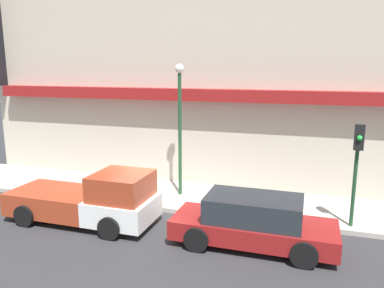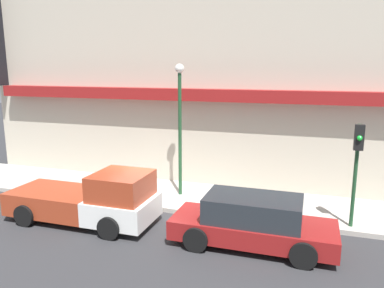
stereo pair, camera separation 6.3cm
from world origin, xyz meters
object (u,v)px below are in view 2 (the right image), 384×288
pickup_truck (91,200)px  traffic_light (357,157)px  street_lamp (180,114)px  fire_hydrant (250,202)px  parked_car (253,222)px

pickup_truck → traffic_light: size_ratio=1.54×
street_lamp → traffic_light: street_lamp is taller
pickup_truck → fire_hydrant: 5.59m
fire_hydrant → traffic_light: 3.96m
parked_car → street_lamp: street_lamp is taller
street_lamp → parked_car: bearing=-43.2°
pickup_truck → street_lamp: street_lamp is taller
parked_car → fire_hydrant: (-0.48, 2.35, -0.27)m
pickup_truck → traffic_light: bearing=12.2°
traffic_light → pickup_truck: bearing=-167.1°
traffic_light → fire_hydrant: bearing=173.1°
pickup_truck → fire_hydrant: pickup_truck is taller
fire_hydrant → traffic_light: bearing=-6.9°
street_lamp → traffic_light: bearing=-11.8°
parked_car → traffic_light: bearing=31.7°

